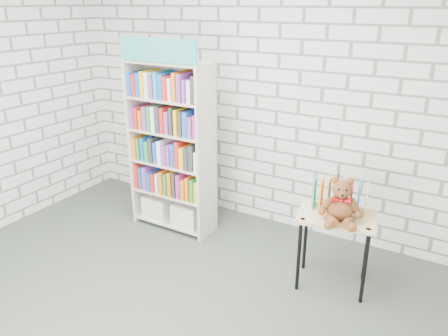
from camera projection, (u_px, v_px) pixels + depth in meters
The scene contains 6 objects.
ground at pixel (139, 315), 3.44m from camera, with size 4.50×4.50×0.00m, color #40493E.
room_shell at pixel (119, 90), 2.80m from camera, with size 4.52×4.02×2.81m.
bookshelf at pixel (172, 146), 4.51m from camera, with size 0.89×0.35×2.00m.
display_table at pixel (336, 225), 3.62m from camera, with size 0.70×0.54×0.67m.
table_books at pixel (340, 196), 3.63m from camera, with size 0.46×0.27×0.26m.
teddy_bear at pixel (341, 205), 3.44m from camera, with size 0.33×0.33×0.36m.
Camera 1 is at (2.00, -2.07, 2.32)m, focal length 35.00 mm.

